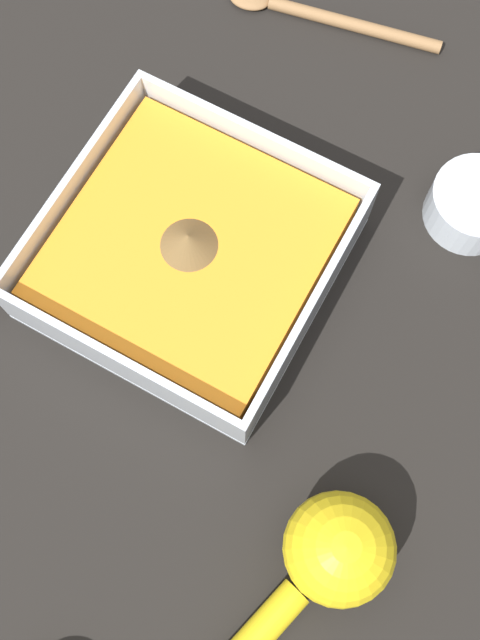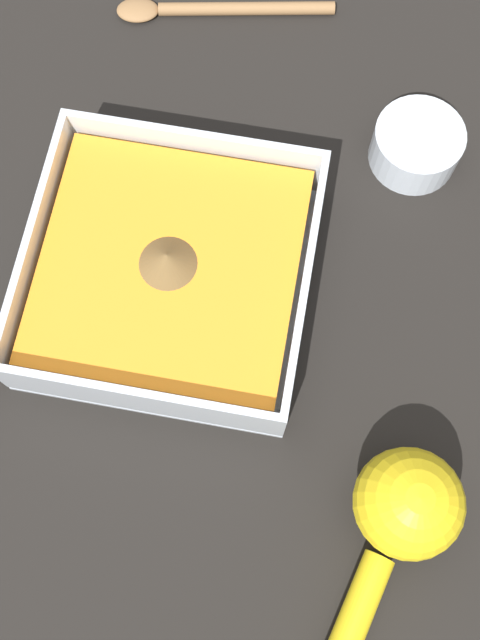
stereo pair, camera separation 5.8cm
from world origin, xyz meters
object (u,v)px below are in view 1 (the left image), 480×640
object	(u,v)px
wooden_spoon	(321,16)
square_dish	(191,256)
lemon_squeezer	(324,565)
spice_bowl	(473,206)

from	to	relation	value
wooden_spoon	square_dish	bearing A→B (deg)	83.48
square_dish	wooden_spoon	bearing A→B (deg)	4.20
lemon_squeezer	wooden_spoon	xyz separation A→B (m)	(0.44, 0.22, -0.03)
spice_bowl	wooden_spoon	size ratio (longest dim) A/B	0.37
square_dish	spice_bowl	world-z (taller)	square_dish
spice_bowl	lemon_squeezer	xyz separation A→B (m)	(-0.32, -0.02, 0.02)
square_dish	lemon_squeezer	bearing A→B (deg)	-128.77
square_dish	wooden_spoon	size ratio (longest dim) A/B	1.07
spice_bowl	lemon_squeezer	world-z (taller)	lemon_squeezer
lemon_squeezer	wooden_spoon	distance (m)	0.49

